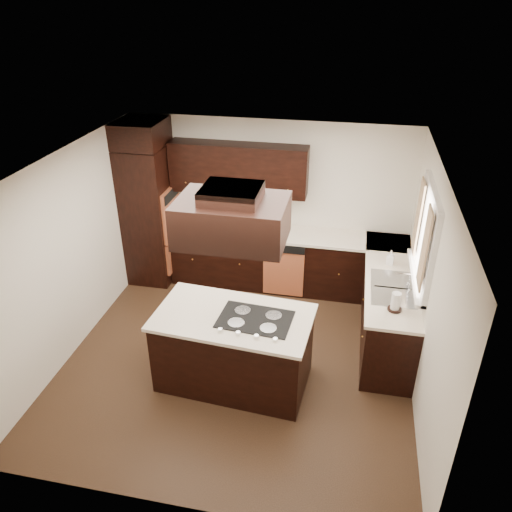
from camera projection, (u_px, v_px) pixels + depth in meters
name	position (u px, v px, depth m)	size (l,w,h in m)	color
floor	(239.00, 358.00, 6.31)	(4.20, 4.20, 0.02)	#533621
ceiling	(235.00, 166.00, 5.10)	(4.20, 4.20, 0.02)	silver
wall_back	(270.00, 202.00, 7.51)	(4.20, 0.02, 2.50)	white
wall_front	(174.00, 407.00, 3.89)	(4.20, 0.02, 2.50)	white
wall_left	(69.00, 255.00, 6.07)	(0.02, 4.20, 2.50)	white
wall_right	(429.00, 292.00, 5.33)	(0.02, 4.20, 2.50)	white
oven_column	(150.00, 215.00, 7.57)	(0.65, 0.75, 2.12)	black
wall_oven_face	(171.00, 213.00, 7.48)	(0.05, 0.62, 0.78)	#C9643C
base_cabinets_back	(267.00, 259.00, 7.63)	(2.93, 0.60, 0.88)	black
base_cabinets_right	(387.00, 305.00, 6.55)	(0.60, 2.40, 0.88)	black
countertop_back	(268.00, 233.00, 7.40)	(2.93, 0.63, 0.04)	white
countertop_right	(391.00, 275.00, 6.33)	(0.63, 2.40, 0.04)	white
upper_cabinets	(238.00, 169.00, 7.17)	(2.00, 0.34, 0.72)	black
dishwasher_front	(283.00, 273.00, 7.35)	(0.60, 0.05, 0.72)	#C9643C
window_frame	(426.00, 236.00, 5.62)	(0.06, 1.32, 1.12)	white
window_pane	(429.00, 236.00, 5.62)	(0.00, 1.20, 1.00)	white
curtain_left	(425.00, 249.00, 5.25)	(0.02, 0.34, 0.90)	beige
curtain_right	(418.00, 217.00, 5.97)	(0.02, 0.34, 0.90)	beige
sink_rim	(393.00, 288.00, 6.02)	(0.52, 0.84, 0.01)	silver
island	(234.00, 350.00, 5.75)	(1.68, 0.92, 0.88)	black
island_top	(233.00, 317.00, 5.53)	(1.74, 0.98, 0.04)	white
cooktop	(255.00, 319.00, 5.46)	(0.80, 0.53, 0.01)	black
range_hood	(232.00, 220.00, 4.77)	(1.05, 0.72, 0.42)	black
hood_duct	(231.00, 194.00, 4.64)	(0.55, 0.50, 0.13)	black
blender_base	(210.00, 225.00, 7.47)	(0.15, 0.15, 0.10)	silver
blender_pitcher	(209.00, 214.00, 7.39)	(0.13, 0.13, 0.26)	silver
spice_rack	(223.00, 219.00, 7.39)	(0.40, 0.10, 0.33)	black
mixing_bowl	(200.00, 224.00, 7.54)	(0.26, 0.26, 0.06)	white
soap_bottle	(390.00, 258.00, 6.48)	(0.09, 0.09, 0.20)	white
paper_towel	(396.00, 302.00, 5.56)	(0.10, 0.10, 0.23)	white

